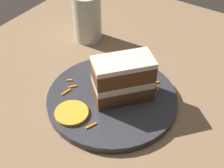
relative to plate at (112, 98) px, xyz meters
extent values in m
plane|color=black|center=(0.05, 0.01, -0.05)|extent=(6.00, 6.00, 0.00)
cube|color=#846647|center=(0.05, 0.01, -0.03)|extent=(1.18, 0.97, 0.04)
cylinder|color=#333338|center=(0.00, 0.00, 0.00)|extent=(0.29, 0.29, 0.02)
cube|color=brown|center=(-0.01, 0.02, 0.03)|extent=(0.14, 0.13, 0.04)
cube|color=silver|center=(-0.01, 0.02, 0.05)|extent=(0.14, 0.13, 0.02)
cube|color=brown|center=(-0.01, 0.02, 0.08)|extent=(0.14, 0.13, 0.04)
cube|color=silver|center=(-0.01, 0.02, 0.11)|extent=(0.14, 0.13, 0.01)
ellipsoid|color=silver|center=(-0.11, -0.02, 0.03)|extent=(0.05, 0.04, 0.05)
cylinder|color=orange|center=(0.09, -0.04, 0.01)|extent=(0.07, 0.07, 0.01)
cube|color=orange|center=(0.01, -0.11, 0.01)|extent=(0.01, 0.01, 0.00)
cube|color=orange|center=(0.05, -0.09, 0.01)|extent=(0.03, 0.01, 0.00)
cube|color=orange|center=(0.10, 0.02, 0.01)|extent=(0.03, 0.01, 0.00)
cube|color=orange|center=(-0.03, -0.07, 0.01)|extent=(0.01, 0.02, 0.00)
cube|color=orange|center=(-0.08, -0.07, 0.01)|extent=(0.02, 0.01, 0.00)
cube|color=orange|center=(-0.08, 0.08, 0.01)|extent=(0.01, 0.01, 0.00)
cube|color=orange|center=(0.03, -0.09, 0.01)|extent=(0.02, 0.02, 0.00)
cube|color=orange|center=(-0.09, 0.06, 0.01)|extent=(0.01, 0.01, 0.00)
cylinder|color=beige|center=(-0.18, -0.20, 0.06)|extent=(0.08, 0.08, 0.14)
cylinder|color=silver|center=(-0.18, -0.20, 0.02)|extent=(0.07, 0.07, 0.05)
camera|label=1|loc=(0.42, 0.28, 0.50)|focal=50.00mm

